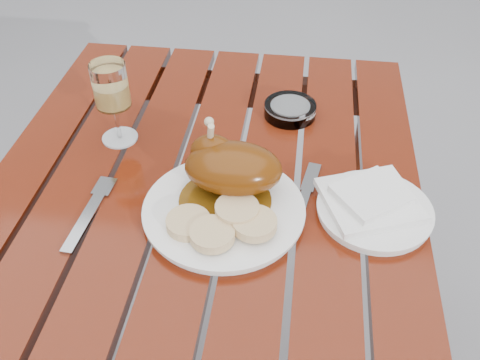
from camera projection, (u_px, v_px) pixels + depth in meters
name	position (u px, v px, depth m)	size (l,w,h in m)	color
table	(203.00, 339.00, 1.17)	(0.80, 1.20, 0.75)	maroon
dinner_plate	(224.00, 211.00, 0.92)	(0.28, 0.28, 0.02)	white
roast_duck	(230.00, 167.00, 0.92)	(0.18, 0.17, 0.12)	#603A0B
bread_dumplings	(223.00, 222.00, 0.87)	(0.18, 0.13, 0.03)	#D6B382
wine_glass	(114.00, 103.00, 1.04)	(0.07, 0.07, 0.17)	#F9D171
side_plate	(374.00, 211.00, 0.92)	(0.20, 0.20, 0.02)	white
napkin	(370.00, 200.00, 0.92)	(0.15, 0.14, 0.01)	white
ashtray	(290.00, 110.00, 1.15)	(0.11, 0.11, 0.03)	#B2B7BC
fork	(87.00, 216.00, 0.92)	(0.02, 0.17, 0.01)	gray
knife	(301.00, 206.00, 0.94)	(0.02, 0.18, 0.01)	gray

